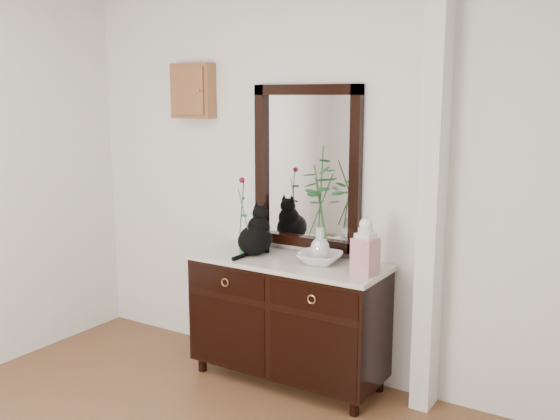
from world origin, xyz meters
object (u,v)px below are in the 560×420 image
Objects in this scene: sideboard at (288,314)px; lotus_bowl at (320,258)px; cat at (255,230)px; ginger_jar at (365,245)px.

sideboard is 0.47m from lotus_bowl.
ginger_jar is at bearing -1.16° from cat.
ginger_jar is (0.57, -0.04, 0.56)m from sideboard.
lotus_bowl is (0.22, 0.03, 0.41)m from sideboard.
lotus_bowl is (0.48, 0.03, -0.13)m from cat.
cat is 0.83m from ginger_jar.
ginger_jar reaches higher than lotus_bowl.
ginger_jar is (0.83, -0.04, 0.01)m from cat.
cat is 0.94× the size of ginger_jar.
cat is at bearing 179.98° from sideboard.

